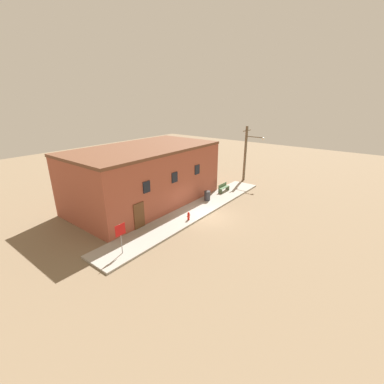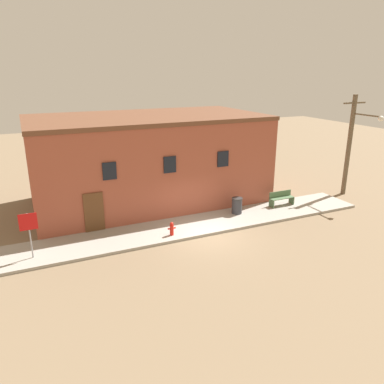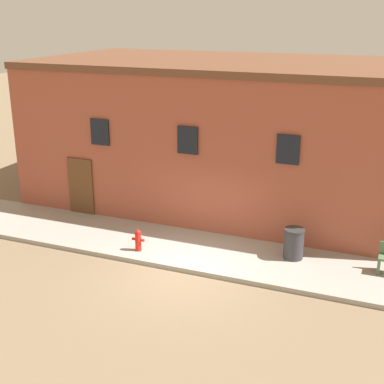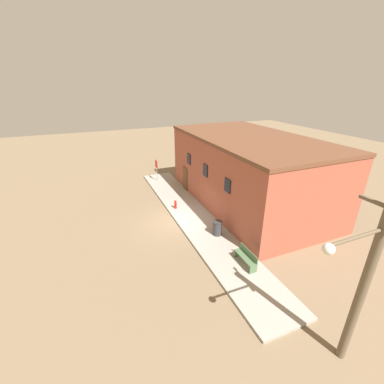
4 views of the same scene
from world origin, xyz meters
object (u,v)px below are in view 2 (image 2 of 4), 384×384
Objects in this scene: fire_hydrant at (172,229)px; stop_sign at (29,227)px; trash_bin at (237,206)px; utility_pole at (351,143)px; bench at (281,198)px.

stop_sign is at bearing 177.06° from fire_hydrant.
utility_pole reaches higher than trash_bin.
stop_sign is (-6.48, 0.33, 1.13)m from fire_hydrant.
stop_sign is at bearing -176.04° from bench.
bench is at bearing 3.96° from stop_sign.
trash_bin is (-3.20, -0.06, 0.03)m from bench.
utility_pole is (5.57, 0.30, 2.97)m from bench.
utility_pole is at bearing 2.36° from trash_bin.
bench is (7.75, 1.32, 0.09)m from fire_hydrant.
utility_pole is at bearing 6.94° from fire_hydrant.
fire_hydrant is 0.74× the size of trash_bin.
trash_bin is (4.55, 1.26, 0.13)m from fire_hydrant.
utility_pole is (8.77, 0.36, 2.94)m from trash_bin.
trash_bin reaches higher than fire_hydrant.
stop_sign is at bearing -176.28° from utility_pole.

